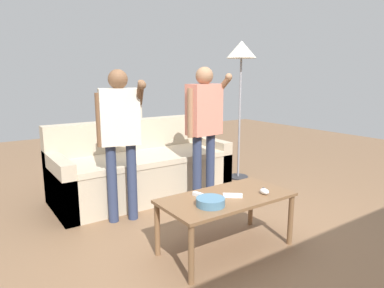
# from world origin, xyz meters

# --- Properties ---
(ground_plane) EXTENTS (12.00, 12.00, 0.00)m
(ground_plane) POSITION_xyz_m (0.00, 0.00, 0.00)
(ground_plane) COLOR brown
(couch) EXTENTS (2.04, 0.86, 0.87)m
(couch) POSITION_xyz_m (-0.08, 1.33, 0.31)
(couch) COLOR #B7A88E
(couch) RESTS_ON ground
(coffee_table) EXTENTS (1.08, 0.54, 0.46)m
(coffee_table) POSITION_xyz_m (-0.10, -0.26, 0.40)
(coffee_table) COLOR brown
(coffee_table) RESTS_ON ground
(snack_bowl) EXTENTS (0.22, 0.22, 0.06)m
(snack_bowl) POSITION_xyz_m (-0.33, -0.35, 0.49)
(snack_bowl) COLOR teal
(snack_bowl) RESTS_ON coffee_table
(game_remote_nunchuk) EXTENTS (0.06, 0.09, 0.05)m
(game_remote_nunchuk) POSITION_xyz_m (0.18, -0.39, 0.48)
(game_remote_nunchuk) COLOR white
(game_remote_nunchuk) RESTS_ON coffee_table
(floor_lamp) EXTENTS (0.40, 0.40, 1.85)m
(floor_lamp) POSITION_xyz_m (1.34, 1.20, 1.64)
(floor_lamp) COLOR #2D2D33
(floor_lamp) RESTS_ON ground
(player_right) EXTENTS (0.46, 0.31, 1.50)m
(player_right) POSITION_xyz_m (0.36, 0.67, 0.94)
(player_right) COLOR #2D3856
(player_right) RESTS_ON ground
(player_left) EXTENTS (0.42, 0.42, 1.46)m
(player_left) POSITION_xyz_m (-0.56, 0.76, 0.92)
(player_left) COLOR #2D3856
(player_left) RESTS_ON ground
(game_remote_wand_near) EXTENTS (0.07, 0.16, 0.03)m
(game_remote_wand_near) POSITION_xyz_m (-0.29, -0.16, 0.47)
(game_remote_wand_near) COLOR white
(game_remote_wand_near) RESTS_ON coffee_table
(game_remote_wand_far) EXTENTS (0.14, 0.12, 0.03)m
(game_remote_wand_far) POSITION_xyz_m (-0.08, -0.30, 0.47)
(game_remote_wand_far) COLOR white
(game_remote_wand_far) RESTS_ON coffee_table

